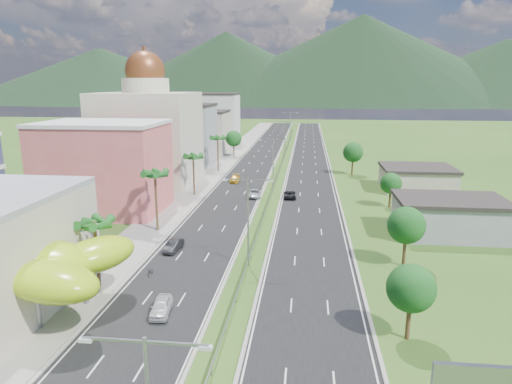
% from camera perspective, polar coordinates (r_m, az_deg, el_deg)
% --- Properties ---
extents(ground, '(500.00, 500.00, 0.00)m').
position_cam_1_polar(ground, '(48.02, -2.55, -13.65)').
color(ground, '#2D5119').
rests_on(ground, ground).
extents(road_left, '(11.00, 260.00, 0.04)m').
position_cam_1_polar(road_left, '(134.78, 0.25, 4.06)').
color(road_left, black).
rests_on(road_left, ground).
extents(road_right, '(11.00, 260.00, 0.04)m').
position_cam_1_polar(road_right, '(134.01, 6.65, 3.91)').
color(road_right, black).
rests_on(road_right, ground).
extents(sidewalk_left, '(7.00, 260.00, 0.12)m').
position_cam_1_polar(sidewalk_left, '(136.12, -3.74, 4.14)').
color(sidewalk_left, gray).
rests_on(sidewalk_left, ground).
extents(median_guardrail, '(0.10, 216.06, 0.76)m').
position_cam_1_polar(median_guardrail, '(116.37, 2.96, 2.85)').
color(median_guardrail, gray).
rests_on(median_guardrail, ground).
extents(streetlight_median_b, '(6.04, 0.25, 11.00)m').
position_cam_1_polar(streetlight_median_b, '(54.79, -1.00, -2.59)').
color(streetlight_median_b, gray).
rests_on(streetlight_median_b, ground).
extents(streetlight_median_c, '(6.04, 0.25, 11.00)m').
position_cam_1_polar(streetlight_median_c, '(93.70, 2.17, 4.10)').
color(streetlight_median_c, gray).
rests_on(streetlight_median_c, ground).
extents(streetlight_median_d, '(6.04, 0.25, 11.00)m').
position_cam_1_polar(streetlight_median_d, '(138.23, 3.59, 7.08)').
color(streetlight_median_d, gray).
rests_on(streetlight_median_d, ground).
extents(streetlight_median_e, '(6.04, 0.25, 11.00)m').
position_cam_1_polar(streetlight_median_e, '(182.98, 4.33, 8.60)').
color(streetlight_median_e, gray).
rests_on(streetlight_median_e, ground).
extents(lime_canopy, '(18.00, 15.00, 7.40)m').
position_cam_1_polar(lime_canopy, '(49.65, -27.10, -7.96)').
color(lime_canopy, '#9DC813').
rests_on(lime_canopy, ground).
extents(pink_shophouse, '(20.00, 15.00, 15.00)m').
position_cam_1_polar(pink_shophouse, '(83.25, -18.44, 2.78)').
color(pink_shophouse, '#D05559').
rests_on(pink_shophouse, ground).
extents(domed_building, '(20.00, 20.00, 28.70)m').
position_cam_1_polar(domed_building, '(103.82, -13.32, 7.23)').
color(domed_building, beige).
rests_on(domed_building, ground).
extents(midrise_grey, '(16.00, 15.00, 16.00)m').
position_cam_1_polar(midrise_grey, '(127.59, -9.05, 6.98)').
color(midrise_grey, gray).
rests_on(midrise_grey, ground).
extents(midrise_beige, '(16.00, 15.00, 13.00)m').
position_cam_1_polar(midrise_beige, '(148.94, -6.78, 7.37)').
color(midrise_beige, '#B9AE98').
rests_on(midrise_beige, ground).
extents(midrise_white, '(16.00, 15.00, 18.00)m').
position_cam_1_polar(midrise_white, '(171.11, -5.05, 9.01)').
color(midrise_white, silver).
rests_on(midrise_white, ground).
extents(shed_near, '(15.00, 10.00, 5.00)m').
position_cam_1_polar(shed_near, '(73.07, 23.04, -3.05)').
color(shed_near, gray).
rests_on(shed_near, ground).
extents(shed_far, '(14.00, 12.00, 4.40)m').
position_cam_1_polar(shed_far, '(101.85, 19.46, 1.49)').
color(shed_far, '#B9AE98').
rests_on(shed_far, ground).
extents(palm_tree_b, '(3.60, 3.60, 8.10)m').
position_cam_1_polar(palm_tree_b, '(51.71, -19.54, -3.99)').
color(palm_tree_b, '#47301C').
rests_on(palm_tree_b, ground).
extents(palm_tree_c, '(3.60, 3.60, 9.60)m').
position_cam_1_polar(palm_tree_c, '(69.30, -12.51, 1.97)').
color(palm_tree_c, '#47301C').
rests_on(palm_tree_c, ground).
extents(palm_tree_d, '(3.60, 3.60, 8.60)m').
position_cam_1_polar(palm_tree_d, '(91.18, -7.85, 4.23)').
color(palm_tree_d, '#47301C').
rests_on(palm_tree_d, ground).
extents(palm_tree_e, '(3.60, 3.60, 9.40)m').
position_cam_1_polar(palm_tree_e, '(115.23, -4.82, 6.59)').
color(palm_tree_e, '#47301C').
rests_on(palm_tree_e, ground).
extents(leafy_tree_lfar, '(4.90, 4.90, 8.05)m').
position_cam_1_polar(leafy_tree_lfar, '(139.99, -2.81, 6.68)').
color(leafy_tree_lfar, '#47301C').
rests_on(leafy_tree_lfar, ground).
extents(leafy_tree_ra, '(4.20, 4.20, 6.90)m').
position_cam_1_polar(leafy_tree_ra, '(41.94, 18.81, -11.34)').
color(leafy_tree_ra, '#47301C').
rests_on(leafy_tree_ra, ground).
extents(leafy_tree_rb, '(4.55, 4.55, 7.47)m').
position_cam_1_polar(leafy_tree_rb, '(58.00, 18.28, -3.99)').
color(leafy_tree_rb, '#47301C').
rests_on(leafy_tree_rb, ground).
extents(leafy_tree_rc, '(3.85, 3.85, 6.33)m').
position_cam_1_polar(leafy_tree_rc, '(85.41, 16.52, 1.03)').
color(leafy_tree_rc, '#47301C').
rests_on(leafy_tree_rc, ground).
extents(leafy_tree_rd, '(4.90, 4.90, 8.05)m').
position_cam_1_polar(leafy_tree_rd, '(113.94, 12.04, 4.88)').
color(leafy_tree_rd, '#47301C').
rests_on(leafy_tree_rd, ground).
extents(mountain_ridge, '(860.00, 140.00, 90.00)m').
position_cam_1_polar(mountain_ridge, '(495.57, 12.82, 10.51)').
color(mountain_ridge, black).
rests_on(mountain_ridge, ground).
extents(car_white_near_left, '(2.31, 4.62, 1.51)m').
position_cam_1_polar(car_white_near_left, '(46.47, -11.76, -13.81)').
color(car_white_near_left, silver).
rests_on(car_white_near_left, road_left).
extents(car_dark_left, '(1.92, 4.44, 1.42)m').
position_cam_1_polar(car_dark_left, '(62.35, -10.27, -6.60)').
color(car_dark_left, black).
rests_on(car_dark_left, road_left).
extents(car_silver_mid_left, '(3.00, 5.53, 1.47)m').
position_cam_1_polar(car_silver_mid_left, '(89.80, -0.16, -0.18)').
color(car_silver_mid_left, '#ADB0B5').
rests_on(car_silver_mid_left, road_left).
extents(car_yellow_far_left, '(2.25, 5.13, 1.46)m').
position_cam_1_polar(car_yellow_far_left, '(104.10, -2.66, 1.69)').
color(car_yellow_far_left, '#BF8816').
rests_on(car_yellow_far_left, road_left).
extents(car_dark_far_right, '(2.57, 5.14, 1.40)m').
position_cam_1_polar(car_dark_far_right, '(89.51, 4.24, -0.29)').
color(car_dark_far_right, black).
rests_on(car_dark_far_right, road_right).
extents(motorcycle, '(0.53, 1.70, 1.09)m').
position_cam_1_polar(motorcycle, '(55.39, -13.05, -9.53)').
color(motorcycle, black).
rests_on(motorcycle, road_left).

